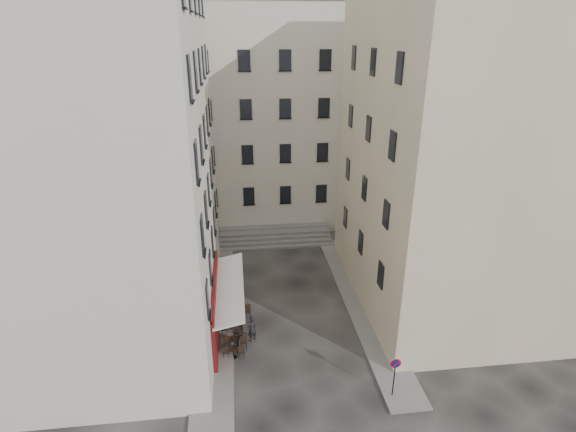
{
  "coord_description": "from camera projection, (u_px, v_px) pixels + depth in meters",
  "views": [
    {
      "loc": [
        -2.89,
        -20.58,
        16.05
      ],
      "look_at": [
        0.03,
        4.0,
        5.77
      ],
      "focal_mm": 28.0,
      "sensor_mm": 36.0,
      "label": 1
    }
  ],
  "objects": [
    {
      "name": "building_left",
      "position": [
        87.0,
        151.0,
        23.0
      ],
      "size": [
        12.2,
        16.2,
        20.6
      ],
      "color": "beige",
      "rests_on": "ground"
    },
    {
      "name": "bollard_mid",
      "position": [
        237.0,
        308.0,
        27.09
      ],
      "size": [
        0.12,
        0.12,
        0.98
      ],
      "color": "black",
      "rests_on": "ground"
    },
    {
      "name": "bistro_table_c",
      "position": [
        232.0,
        328.0,
        25.39
      ],
      "size": [
        1.21,
        0.57,
        0.85
      ],
      "color": "black",
      "rests_on": "ground"
    },
    {
      "name": "bistro_table_a",
      "position": [
        234.0,
        351.0,
        23.62
      ],
      "size": [
        1.14,
        0.53,
        0.8
      ],
      "color": "black",
      "rests_on": "ground"
    },
    {
      "name": "bollard_far",
      "position": [
        236.0,
        279.0,
        30.3
      ],
      "size": [
        0.12,
        0.12,
        0.98
      ],
      "color": "black",
      "rests_on": "ground"
    },
    {
      "name": "sidewalk_right",
      "position": [
        359.0,
        302.0,
        28.57
      ],
      "size": [
        2.0,
        18.0,
        0.12
      ],
      "primitive_type": "cube",
      "color": "slate",
      "rests_on": "ground"
    },
    {
      "name": "bistro_table_e",
      "position": [
        233.0,
        289.0,
        29.32
      ],
      "size": [
        1.17,
        0.55,
        0.83
      ],
      "color": "black",
      "rests_on": "ground"
    },
    {
      "name": "ground",
      "position": [
        296.0,
        337.0,
        25.35
      ],
      "size": [
        90.0,
        90.0,
        0.0
      ],
      "primitive_type": "plane",
      "color": "black",
      "rests_on": "ground"
    },
    {
      "name": "sidewalk_left",
      "position": [
        217.0,
        302.0,
        28.51
      ],
      "size": [
        2.0,
        22.0,
        0.12
      ],
      "primitive_type": "cube",
      "color": "slate",
      "rests_on": "ground"
    },
    {
      "name": "bistro_table_d",
      "position": [
        239.0,
        310.0,
        26.9
      ],
      "size": [
        1.39,
        0.65,
        0.98
      ],
      "color": "black",
      "rests_on": "ground"
    },
    {
      "name": "no_parking_sign",
      "position": [
        395.0,
        370.0,
        20.61
      ],
      "size": [
        0.51,
        0.1,
        2.24
      ],
      "rotation": [
        0.0,
        0.0,
        -0.05
      ],
      "color": "black",
      "rests_on": "ground"
    },
    {
      "name": "pedestrian",
      "position": [
        252.0,
        329.0,
        24.79
      ],
      "size": [
        0.69,
        0.65,
        1.58
      ],
      "primitive_type": "imported",
      "rotation": [
        0.0,
        0.0,
        3.79
      ],
      "color": "black",
      "rests_on": "ground"
    },
    {
      "name": "building_back",
      "position": [
        256.0,
        114.0,
        39.09
      ],
      "size": [
        18.2,
        10.2,
        18.6
      ],
      "color": "beige",
      "rests_on": "ground"
    },
    {
      "name": "building_right",
      "position": [
        467.0,
        155.0,
        26.13
      ],
      "size": [
        12.2,
        14.2,
        18.6
      ],
      "color": "tan",
      "rests_on": "ground"
    },
    {
      "name": "bollard_near",
      "position": [
        238.0,
        345.0,
        23.88
      ],
      "size": [
        0.12,
        0.12,
        0.98
      ],
      "color": "black",
      "rests_on": "ground"
    },
    {
      "name": "stone_steps",
      "position": [
        275.0,
        237.0,
        36.73
      ],
      "size": [
        9.0,
        3.15,
        0.8
      ],
      "color": "#605E5B",
      "rests_on": "ground"
    },
    {
      "name": "bistro_table_b",
      "position": [
        235.0,
        342.0,
        24.27
      ],
      "size": [
        1.28,
        0.6,
        0.9
      ],
      "color": "black",
      "rests_on": "ground"
    },
    {
      "name": "cafe_storefront",
      "position": [
        217.0,
        304.0,
        25.08
      ],
      "size": [
        1.74,
        7.3,
        3.5
      ],
      "color": "#4B0E0A",
      "rests_on": "ground"
    }
  ]
}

